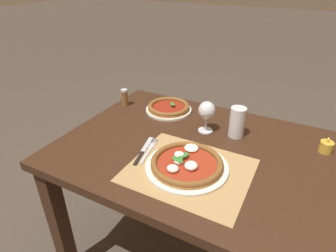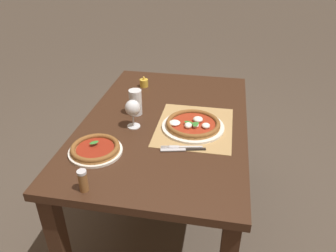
% 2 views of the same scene
% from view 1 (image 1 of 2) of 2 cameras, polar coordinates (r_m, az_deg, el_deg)
% --- Properties ---
extents(dining_table, '(1.36, 0.89, 0.74)m').
position_cam_1_polar(dining_table, '(1.29, 8.94, -8.92)').
color(dining_table, '#382114').
rests_on(dining_table, ground).
extents(paper_placemat, '(0.47, 0.39, 0.00)m').
position_cam_1_polar(paper_placemat, '(1.12, 4.30, -8.95)').
color(paper_placemat, '#A88451').
rests_on(paper_placemat, dining_table).
extents(pizza_near, '(0.33, 0.33, 0.05)m').
position_cam_1_polar(pizza_near, '(1.11, 3.82, -7.69)').
color(pizza_near, silver).
rests_on(pizza_near, paper_placemat).
extents(pizza_far, '(0.25, 0.25, 0.04)m').
position_cam_1_polar(pizza_far, '(1.56, 0.14, 3.73)').
color(pizza_far, silver).
rests_on(pizza_far, dining_table).
extents(wine_glass, '(0.08, 0.08, 0.16)m').
position_cam_1_polar(wine_glass, '(1.33, 7.87, 2.93)').
color(wine_glass, silver).
rests_on(wine_glass, dining_table).
extents(pint_glass, '(0.07, 0.07, 0.15)m').
position_cam_1_polar(pint_glass, '(1.34, 13.85, 0.66)').
color(pint_glass, silver).
rests_on(pint_glass, dining_table).
extents(fork, '(0.05, 0.20, 0.00)m').
position_cam_1_polar(fork, '(1.22, -3.86, -4.95)').
color(fork, '#B7B7BC').
rests_on(fork, paper_placemat).
extents(knife, '(0.06, 0.21, 0.01)m').
position_cam_1_polar(knife, '(1.22, -4.97, -4.94)').
color(knife, black).
rests_on(knife, paper_placemat).
extents(votive_candle, '(0.06, 0.06, 0.07)m').
position_cam_1_polar(votive_candle, '(1.38, 29.42, -3.78)').
color(votive_candle, gold).
rests_on(votive_candle, dining_table).
extents(pepper_shaker, '(0.04, 0.04, 0.10)m').
position_cam_1_polar(pepper_shaker, '(1.63, -8.79, 5.78)').
color(pepper_shaker, brown).
rests_on(pepper_shaker, dining_table).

